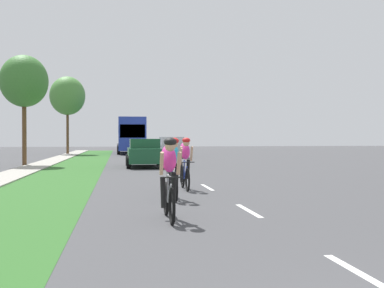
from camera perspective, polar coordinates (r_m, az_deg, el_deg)
ground_plane at (r=22.02m, az=-1.89°, el=-3.32°), size 120.00×120.00×0.00m
grass_verge at (r=21.96m, az=-14.98°, el=-3.34°), size 2.94×70.00×0.01m
sidewalk_concrete at (r=22.30m, az=-20.66°, el=-3.30°), size 1.49×70.00×0.10m
lane_markings_center at (r=25.98m, az=-3.00°, el=-2.68°), size 0.12×53.13×0.01m
cyclist_lead at (r=8.70m, az=-2.91°, el=-4.26°), size 0.42×1.72×1.58m
cyclist_trailing at (r=11.60m, az=-2.39°, el=-2.99°), size 0.42×1.72×1.58m
cyclist_distant at (r=13.75m, az=-0.87°, el=-2.40°), size 0.42×1.72×1.58m
sedan_dark_green at (r=24.71m, az=-5.99°, el=-1.09°), size 1.98×4.30×1.52m
pickup_silver at (r=36.72m, az=-2.68°, el=-0.38°), size 2.22×5.10×1.64m
bus_blue at (r=46.82m, az=-7.67°, el=1.28°), size 2.78×11.60×3.48m
suv_red at (r=62.58m, az=-8.20°, el=0.21°), size 2.15×4.70×1.79m
street_tree_near at (r=27.60m, az=-20.33°, el=7.35°), size 2.67×2.67×6.25m
street_tree_far at (r=44.94m, az=-15.36°, el=5.83°), size 3.32×3.32×7.39m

